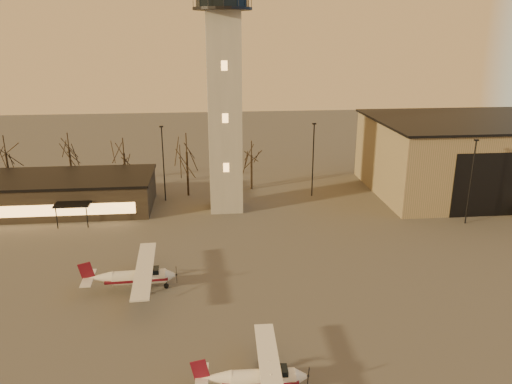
% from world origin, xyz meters
% --- Properties ---
extents(ground, '(220.00, 220.00, 0.00)m').
position_xyz_m(ground, '(0.00, 0.00, 0.00)').
color(ground, '#413F3C').
rests_on(ground, ground).
extents(control_tower, '(6.80, 6.80, 32.60)m').
position_xyz_m(control_tower, '(0.00, 30.00, 16.33)').
color(control_tower, gray).
rests_on(control_tower, ground).
extents(hangar, '(30.60, 20.60, 10.30)m').
position_xyz_m(hangar, '(36.00, 33.98, 5.15)').
color(hangar, '#8A735A').
rests_on(hangar, ground).
extents(terminal, '(25.40, 12.20, 4.30)m').
position_xyz_m(terminal, '(-21.99, 31.98, 2.16)').
color(terminal, black).
rests_on(terminal, ground).
extents(light_poles, '(58.50, 12.25, 10.14)m').
position_xyz_m(light_poles, '(0.50, 31.00, 5.41)').
color(light_poles, black).
rests_on(light_poles, ground).
extents(tree_row, '(37.20, 9.20, 8.80)m').
position_xyz_m(tree_row, '(-13.70, 39.16, 5.94)').
color(tree_row, black).
rests_on(tree_row, ground).
extents(cessna_front, '(7.72, 9.75, 2.69)m').
position_xyz_m(cessna_front, '(0.87, -4.51, 0.92)').
color(cessna_front, silver).
rests_on(cessna_front, ground).
extents(cessna_rear, '(8.70, 11.00, 3.03)m').
position_xyz_m(cessna_rear, '(-8.40, 9.62, 1.04)').
color(cessna_rear, silver).
rests_on(cessna_rear, ground).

